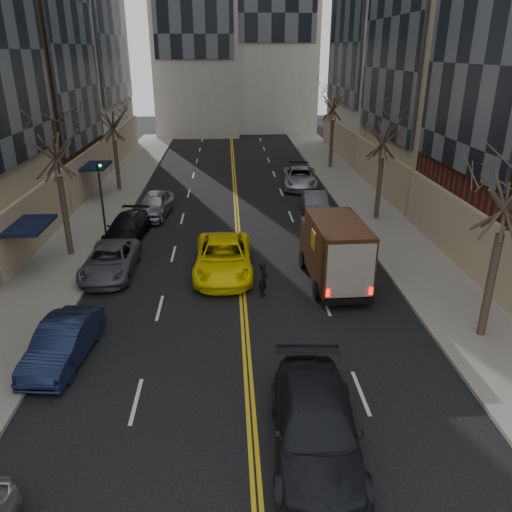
{
  "coord_description": "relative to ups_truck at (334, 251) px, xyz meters",
  "views": [
    {
      "loc": [
        -0.53,
        -4.64,
        9.97
      ],
      "look_at": [
        0.55,
        14.14,
        2.2
      ],
      "focal_mm": 35.0,
      "sensor_mm": 36.0,
      "label": 1
    }
  ],
  "objects": [
    {
      "name": "traffic_signal",
      "position": [
        -11.59,
        5.99,
        1.24
      ],
      "size": [
        0.29,
        0.26,
        4.7
      ],
      "color": "black",
      "rests_on": "sidewalk_left"
    },
    {
      "name": "sidewalk_left",
      "position": [
        -13.2,
        10.99,
        -1.5
      ],
      "size": [
        4.0,
        66.0,
        0.15
      ],
      "primitive_type": "cube",
      "color": "slate",
      "rests_on": "ground"
    },
    {
      "name": "tree_rt_mid",
      "position": [
        4.6,
        8.99,
        4.59
      ],
      "size": [
        3.2,
        3.2,
        8.32
      ],
      "color": "#382D23",
      "rests_on": "sidewalk_right"
    },
    {
      "name": "parked_lf_b",
      "position": [
        -10.5,
        -5.65,
        -0.86
      ],
      "size": [
        1.98,
        4.46,
        1.42
      ],
      "primitive_type": "imported",
      "rotation": [
        0.0,
        0.0,
        -0.11
      ],
      "color": "#111835",
      "rests_on": "ground"
    },
    {
      "name": "parked_rt_b",
      "position": [
        0.9,
        17.38,
        -0.81
      ],
      "size": [
        3.02,
        5.7,
        1.53
      ],
      "primitive_type": "imported",
      "rotation": [
        0.0,
        0.0,
        -0.09
      ],
      "color": "#B0B2B8",
      "rests_on": "ground"
    },
    {
      "name": "parked_rt_c",
      "position": [
        0.9,
        18.37,
        -0.88
      ],
      "size": [
        2.58,
        5.02,
        1.39
      ],
      "primitive_type": "imported",
      "rotation": [
        0.0,
        0.0,
        -0.13
      ],
      "color": "black",
      "rests_on": "ground"
    },
    {
      "name": "tree_lf_mid",
      "position": [
        -13.0,
        3.99,
        5.02
      ],
      "size": [
        3.2,
        3.2,
        8.91
      ],
      "color": "#382D23",
      "rests_on": "sidewalk_left"
    },
    {
      "name": "tree_lf_far",
      "position": [
        -13.0,
        16.99,
        4.45
      ],
      "size": [
        3.2,
        3.2,
        8.12
      ],
      "color": "#382D23",
      "rests_on": "sidewalk_left"
    },
    {
      "name": "parked_lf_c",
      "position": [
        -10.42,
        1.58,
        -0.89
      ],
      "size": [
        2.3,
        4.95,
        1.37
      ],
      "primitive_type": "imported",
      "rotation": [
        0.0,
        0.0,
        -0.0
      ],
      "color": "#54565D",
      "rests_on": "ground"
    },
    {
      "name": "parked_lf_d",
      "position": [
        -10.5,
        6.41,
        -0.89
      ],
      "size": [
        2.32,
        4.86,
        1.37
      ],
      "primitive_type": "imported",
      "rotation": [
        0.0,
        0.0,
        -0.09
      ],
      "color": "black",
      "rests_on": "ground"
    },
    {
      "name": "pedestrian",
      "position": [
        -3.3,
        -1.19,
        -0.79
      ],
      "size": [
        0.57,
        0.67,
        1.57
      ],
      "primitive_type": "imported",
      "rotation": [
        0.0,
        0.0,
        1.18
      ],
      "color": "black",
      "rests_on": "ground"
    },
    {
      "name": "taxi",
      "position": [
        -5.03,
        1.39,
        -0.76
      ],
      "size": [
        2.75,
        5.87,
        1.62
      ],
      "primitive_type": "imported",
      "rotation": [
        0.0,
        0.0,
        -0.01
      ],
      "color": "#FFEA0A",
      "rests_on": "ground"
    },
    {
      "name": "tree_rt_far",
      "position": [
        4.6,
        23.99,
        5.17
      ],
      "size": [
        3.2,
        3.2,
        9.11
      ],
      "color": "#382D23",
      "rests_on": "sidewalk_right"
    },
    {
      "name": "parked_lf_e",
      "position": [
        -9.5,
        10.56,
        -0.78
      ],
      "size": [
        2.43,
        4.86,
        1.59
      ],
      "primitive_type": "imported",
      "rotation": [
        0.0,
        0.0,
        -0.12
      ],
      "color": "#96989D",
      "rests_on": "ground"
    },
    {
      "name": "parked_rt_a",
      "position": [
        0.9,
        10.3,
        -0.86
      ],
      "size": [
        1.78,
        4.43,
        1.43
      ],
      "primitive_type": "imported",
      "rotation": [
        0.0,
        0.0,
        -0.06
      ],
      "color": "#4A4D52",
      "rests_on": "ground"
    },
    {
      "name": "observer_sedan",
      "position": [
        -2.58,
        -10.37,
        -0.76
      ],
      "size": [
        2.66,
        5.76,
        1.63
      ],
      "rotation": [
        0.0,
        0.0,
        -0.07
      ],
      "color": "black",
      "rests_on": "ground"
    },
    {
      "name": "ups_truck",
      "position": [
        0.0,
        0.0,
        0.0
      ],
      "size": [
        2.51,
        5.79,
        3.13
      ],
      "rotation": [
        0.0,
        0.0,
        0.04
      ],
      "color": "black",
      "rests_on": "ground"
    },
    {
      "name": "sidewalk_right",
      "position": [
        4.8,
        10.99,
        -1.5
      ],
      "size": [
        4.0,
        66.0,
        0.15
      ],
      "primitive_type": "cube",
      "color": "slate",
      "rests_on": "ground"
    }
  ]
}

